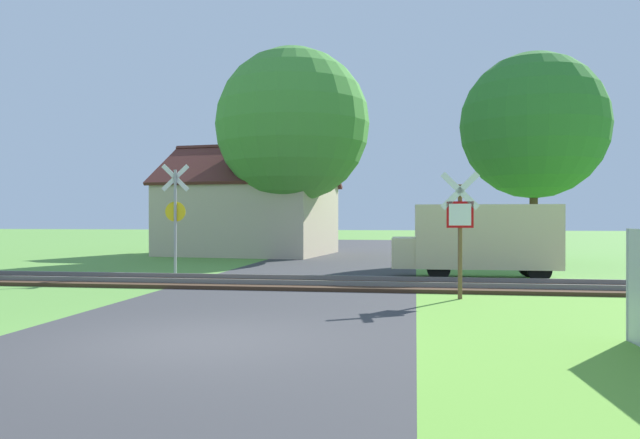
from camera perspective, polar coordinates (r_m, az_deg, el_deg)
name	(u,v)px	position (r m, az deg, el deg)	size (l,w,h in m)	color
ground_plane	(199,342)	(9.70, -11.03, -10.90)	(160.00, 160.00, 0.00)	#5B933D
road_asphalt	(237,320)	(11.57, -7.63, -9.07)	(6.47, 80.00, 0.01)	#38383A
rail_track	(296,283)	(17.09, -2.18, -5.86)	(60.00, 2.60, 0.22)	#422D1E
stop_sign_near	(460,225)	(14.50, 12.68, -0.46)	(0.88, 0.17, 2.90)	brown
crossing_sign_far	(175,211)	(20.32, -13.09, 0.72)	(0.85, 0.26, 3.56)	#9E9EA5
house	(249,216)	(31.48, -6.48, 0.31)	(8.80, 7.53, 5.56)	#C6B293
tree_right	(534,126)	(27.37, 18.96, 8.10)	(5.99, 5.99, 8.63)	#513823
tree_center	(293,125)	(29.15, -2.52, 8.63)	(7.11, 7.11, 9.69)	#513823
mail_truck	(479,238)	(19.51, 14.37, -1.64)	(4.92, 1.95, 2.24)	beige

